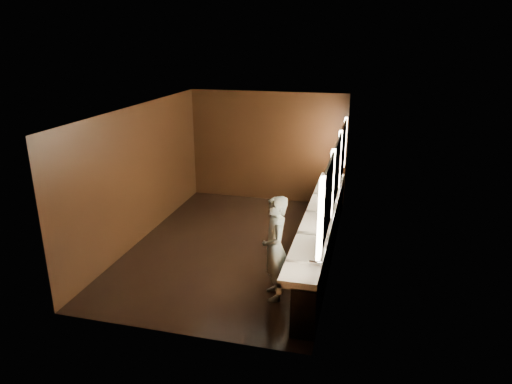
# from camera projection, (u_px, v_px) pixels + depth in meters

# --- Properties ---
(floor) EXTENTS (6.00, 6.00, 0.00)m
(floor) POSITION_uv_depth(u_px,v_px,m) (234.00, 246.00, 9.36)
(floor) COLOR black
(floor) RESTS_ON ground
(ceiling) EXTENTS (4.00, 6.00, 0.02)m
(ceiling) POSITION_uv_depth(u_px,v_px,m) (232.00, 109.00, 8.46)
(ceiling) COLOR #2D2D2B
(ceiling) RESTS_ON wall_back
(wall_back) EXTENTS (4.00, 0.02, 2.80)m
(wall_back) POSITION_uv_depth(u_px,v_px,m) (267.00, 147.00, 11.66)
(wall_back) COLOR black
(wall_back) RESTS_ON floor
(wall_front) EXTENTS (4.00, 0.02, 2.80)m
(wall_front) POSITION_uv_depth(u_px,v_px,m) (168.00, 246.00, 6.16)
(wall_front) COLOR black
(wall_front) RESTS_ON floor
(wall_left) EXTENTS (0.02, 6.00, 2.80)m
(wall_left) POSITION_uv_depth(u_px,v_px,m) (140.00, 174.00, 9.38)
(wall_left) COLOR black
(wall_left) RESTS_ON floor
(wall_right) EXTENTS (0.02, 6.00, 2.80)m
(wall_right) POSITION_uv_depth(u_px,v_px,m) (336.00, 189.00, 8.44)
(wall_right) COLOR black
(wall_right) RESTS_ON floor
(sink_counter) EXTENTS (0.55, 5.40, 1.01)m
(sink_counter) POSITION_uv_depth(u_px,v_px,m) (323.00, 233.00, 8.78)
(sink_counter) COLOR black
(sink_counter) RESTS_ON floor
(mirror_band) EXTENTS (0.06, 5.03, 1.15)m
(mirror_band) POSITION_uv_depth(u_px,v_px,m) (336.00, 171.00, 8.33)
(mirror_band) COLOR #FCE3BA
(mirror_band) RESTS_ON wall_right
(person) EXTENTS (0.62, 0.74, 1.75)m
(person) POSITION_uv_depth(u_px,v_px,m) (275.00, 248.00, 7.28)
(person) COLOR #98C6E2
(person) RESTS_ON floor
(trash_bin) EXTENTS (0.48, 0.48, 0.58)m
(trash_bin) POSITION_uv_depth(u_px,v_px,m) (304.00, 261.00, 8.10)
(trash_bin) COLOR black
(trash_bin) RESTS_ON floor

